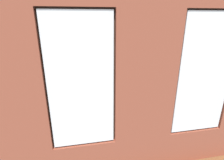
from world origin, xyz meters
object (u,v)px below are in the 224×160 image
Objects in this scene: coffee_table at (103,95)px; candle_jar at (113,90)px; potted_plant_foreground_right at (41,72)px; remote_black at (98,92)px; couch_left at (193,95)px; couch_by_window at (128,133)px; remote_silver at (103,93)px; potted_plant_beside_window_right at (6,135)px; table_plant_small at (106,90)px; media_console at (14,113)px; potted_plant_between_couches at (182,109)px; cup_ceramic at (92,94)px; potted_plant_by_left_couch at (164,82)px; potted_plant_mid_room_small at (120,88)px; tv_flatscreen at (10,91)px; potted_plant_corner_near_left at (160,66)px; papasan_chair at (82,75)px.

candle_jar is at bearing -161.33° from coffee_table.
coffee_table is at bearing 136.00° from potted_plant_foreground_right.
remote_black is 3.13m from potted_plant_foreground_right.
couch_left is at bearing 169.83° from coffee_table.
couch_by_window reaches higher than candle_jar.
couch_left is at bearing -156.45° from remote_silver.
potted_plant_beside_window_right reaches higher than couch_by_window.
table_plant_small reaches higher than candle_jar.
media_console is (2.94, -1.65, -0.08)m from couch_by_window.
potted_plant_between_couches is at bearing -177.75° from potted_plant_beside_window_right.
potted_plant_beside_window_right is (1.82, 2.13, 0.22)m from cup_ceramic.
couch_by_window reaches higher than media_console.
couch_left is 1.39m from potted_plant_by_left_couch.
potted_plant_by_left_couch is (-4.84, -3.03, -0.34)m from potted_plant_beside_window_right.
potted_plant_mid_room_small is at bearing -112.84° from couch_left.
potted_plant_between_couches is 5.92m from potted_plant_foreground_right.
potted_plant_by_left_couch is at bearing -148.00° from potted_plant_beside_window_right.
remote_silver is 2.73m from media_console.
coffee_table is at bearing -169.59° from media_console.
couch_left is 5.52m from potted_plant_beside_window_right.
remote_black is at bearing -36.13° from table_plant_small.
table_plant_small is 1.02m from potted_plant_mid_room_small.
potted_plant_by_left_couch is (-5.30, -1.27, -0.57)m from tv_flatscreen.
tv_flatscreen reaches higher than potted_plant_mid_room_small.
candle_jar is 0.11× the size of media_console.
potted_plant_corner_near_left is (-3.35, -2.26, 0.20)m from remote_black.
papasan_chair is 1.13× the size of potted_plant_corner_near_left.
remote_black is 0.17× the size of potted_plant_foreground_right.
table_plant_small is (0.16, -2.03, 0.25)m from couch_by_window.
media_console is 2.28× the size of potted_plant_mid_room_small.
cup_ceramic reaches higher than potted_plant_mid_room_small.
potted_plant_foreground_right is at bearing -50.47° from cup_ceramic.
remote_black is 0.18× the size of potted_plant_corner_near_left.
papasan_chair is at bearing 83.21° from remote_black.
media_console is at bearing -75.17° from potted_plant_beside_window_right.
potted_plant_mid_room_small is at bearing 132.78° from papasan_chair.
potted_plant_beside_window_right reaches higher than media_console.
coffee_table is at bearing 18.67° from candle_jar.
tv_flatscreen is at bearing -20.51° from potted_plant_between_couches.
candle_jar is 0.39m from remote_silver.
remote_black is (0.26, -0.19, -0.14)m from table_plant_small.
remote_black is 3.11m from potted_plant_beside_window_right.
potted_plant_by_left_couch is at bearing -163.58° from cup_ceramic.
potted_plant_between_couches is 4.71m from potted_plant_corner_near_left.
candle_jar is 0.12× the size of potted_plant_foreground_right.
tv_flatscreen is at bearing 83.84° from potted_plant_foreground_right.
potted_plant_foreground_right is at bearing -96.16° from tv_flatscreen.
potted_plant_corner_near_left is at bearing -154.17° from media_console.
couch_by_window reaches higher than papasan_chair.
potted_plant_beside_window_right is at bearing 92.06° from potted_plant_foreground_right.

